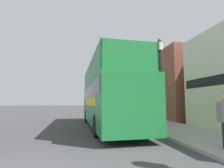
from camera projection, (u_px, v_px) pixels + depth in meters
ground_plane at (69, 114)px, 23.98m from camera, size 144.00×144.00×0.00m
sidewalk at (124, 115)px, 22.27m from camera, size 3.33×108.00×0.14m
brick_terrace_rear at (151, 83)px, 25.61m from camera, size 6.00×23.68×8.93m
tour_bus at (107, 99)px, 11.72m from camera, size 2.89×10.72×4.14m
parked_car_ahead_of_bus at (104, 110)px, 20.54m from camera, size 1.73×4.42×1.60m
lamp_post_nearest at (160, 66)px, 9.48m from camera, size 0.35×0.35×5.00m
lamp_post_second at (125, 86)px, 16.69m from camera, size 0.35×0.35×4.41m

